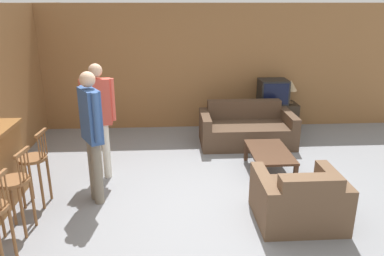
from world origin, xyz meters
TOP-DOWN VIEW (x-y plane):
  - ground_plane at (0.00, 0.00)m, footprint 24.00×24.00m
  - wall_back at (0.00, 3.47)m, footprint 9.40×0.08m
  - bar_chair_mid at (-2.27, -0.42)m, footprint 0.41×0.41m
  - bar_chair_far at (-2.27, 0.23)m, footprint 0.40×0.40m
  - couch_far at (1.00, 2.34)m, footprint 1.77×0.96m
  - armchair_near at (1.11, -0.40)m, footprint 1.03×0.91m
  - coffee_table at (1.11, 1.03)m, footprint 0.63×1.07m
  - tv_unit at (1.70, 3.13)m, footprint 1.05×0.51m
  - tv at (1.70, 3.13)m, footprint 0.58×0.49m
  - table_lamp at (2.07, 3.13)m, footprint 0.27×0.27m
  - person_by_window at (-1.52, 1.00)m, footprint 0.50×0.20m
  - person_by_counter at (-1.49, 0.27)m, footprint 0.36×0.49m

SIDE VIEW (x-z plane):
  - ground_plane at x=0.00m, z-range 0.00..0.00m
  - couch_far at x=1.00m, z-range -0.11..0.67m
  - armchair_near at x=1.11m, z-range -0.10..0.66m
  - tv_unit at x=1.70m, z-range 0.00..0.58m
  - coffee_table at x=1.11m, z-range 0.14..0.50m
  - bar_chair_mid at x=-2.27m, z-range 0.05..1.10m
  - bar_chair_far at x=-2.27m, z-range 0.05..1.10m
  - tv at x=1.70m, z-range 0.58..1.09m
  - table_lamp at x=2.07m, z-range 0.70..1.19m
  - person_by_counter at x=-1.49m, z-range 0.13..1.93m
  - person_by_window at x=-1.52m, z-range 0.14..1.92m
  - wall_back at x=0.00m, z-range 0.00..2.60m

